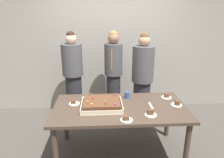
{
  "coord_description": "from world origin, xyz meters",
  "views": [
    {
      "loc": [
        -0.24,
        -2.5,
        2.0
      ],
      "look_at": [
        -0.1,
        0.15,
        1.1
      ],
      "focal_mm": 32.69,
      "sensor_mm": 36.0,
      "label": 1
    }
  ],
  "objects_px": {
    "plated_slice_far_right": "(74,103)",
    "plated_slice_near_right": "(89,97)",
    "plated_slice_near_left": "(167,96)",
    "person_serving_front": "(142,80)",
    "plated_slice_center_front": "(151,113)",
    "cake_server_utensil": "(151,106)",
    "sheet_cake": "(102,104)",
    "plated_slice_far_left": "(126,119)",
    "party_table": "(120,112)",
    "drink_cup_nearest": "(127,95)",
    "person_green_shirt_behind": "(113,74)",
    "person_striped_tie_right": "(73,77)",
    "plated_slice_center_back": "(177,104)"
  },
  "relations": [
    {
      "from": "plated_slice_far_right",
      "to": "plated_slice_near_right",
      "type": "bearing_deg",
      "value": 44.89
    },
    {
      "from": "plated_slice_near_left",
      "to": "person_serving_front",
      "type": "height_order",
      "value": "person_serving_front"
    },
    {
      "from": "plated_slice_center_front",
      "to": "person_serving_front",
      "type": "distance_m",
      "value": 1.08
    },
    {
      "from": "plated_slice_center_front",
      "to": "cake_server_utensil",
      "type": "xyz_separation_m",
      "value": [
        0.07,
        0.25,
        -0.02
      ]
    },
    {
      "from": "plated_slice_far_right",
      "to": "sheet_cake",
      "type": "bearing_deg",
      "value": -16.77
    },
    {
      "from": "plated_slice_near_right",
      "to": "plated_slice_far_left",
      "type": "height_order",
      "value": "plated_slice_near_right"
    },
    {
      "from": "party_table",
      "to": "sheet_cake",
      "type": "relative_size",
      "value": 3.28
    },
    {
      "from": "drink_cup_nearest",
      "to": "person_serving_front",
      "type": "distance_m",
      "value": 0.64
    },
    {
      "from": "drink_cup_nearest",
      "to": "person_green_shirt_behind",
      "type": "bearing_deg",
      "value": 101.02
    },
    {
      "from": "person_serving_front",
      "to": "plated_slice_center_front",
      "type": "bearing_deg",
      "value": 35.48
    },
    {
      "from": "plated_slice_far_right",
      "to": "plated_slice_far_left",
      "type": "bearing_deg",
      "value": -35.55
    },
    {
      "from": "plated_slice_far_left",
      "to": "person_green_shirt_behind",
      "type": "xyz_separation_m",
      "value": [
        -0.07,
        1.45,
        0.1
      ]
    },
    {
      "from": "party_table",
      "to": "drink_cup_nearest",
      "type": "relative_size",
      "value": 18.08
    },
    {
      "from": "sheet_cake",
      "to": "person_striped_tie_right",
      "type": "height_order",
      "value": "person_striped_tie_right"
    },
    {
      "from": "cake_server_utensil",
      "to": "person_green_shirt_behind",
      "type": "bearing_deg",
      "value": 112.42
    },
    {
      "from": "party_table",
      "to": "person_striped_tie_right",
      "type": "height_order",
      "value": "person_striped_tie_right"
    },
    {
      "from": "plated_slice_near_left",
      "to": "person_serving_front",
      "type": "distance_m",
      "value": 0.62
    },
    {
      "from": "plated_slice_near_right",
      "to": "plated_slice_far_left",
      "type": "relative_size",
      "value": 1.0
    },
    {
      "from": "plated_slice_far_right",
      "to": "person_serving_front",
      "type": "relative_size",
      "value": 0.09
    },
    {
      "from": "party_table",
      "to": "plated_slice_far_left",
      "type": "relative_size",
      "value": 12.05
    },
    {
      "from": "plated_slice_far_left",
      "to": "plated_slice_center_front",
      "type": "distance_m",
      "value": 0.34
    },
    {
      "from": "plated_slice_near_left",
      "to": "person_green_shirt_behind",
      "type": "relative_size",
      "value": 0.09
    },
    {
      "from": "plated_slice_center_back",
      "to": "sheet_cake",
      "type": "bearing_deg",
      "value": 179.56
    },
    {
      "from": "sheet_cake",
      "to": "plated_slice_far_left",
      "type": "height_order",
      "value": "sheet_cake"
    },
    {
      "from": "person_green_shirt_behind",
      "to": "person_striped_tie_right",
      "type": "xyz_separation_m",
      "value": [
        -0.73,
        -0.07,
        -0.01
      ]
    },
    {
      "from": "plated_slice_center_front",
      "to": "party_table",
      "type": "bearing_deg",
      "value": 144.8
    },
    {
      "from": "sheet_cake",
      "to": "person_serving_front",
      "type": "xyz_separation_m",
      "value": [
        0.71,
        0.82,
        0.05
      ]
    },
    {
      "from": "plated_slice_near_left",
      "to": "plated_slice_near_right",
      "type": "xyz_separation_m",
      "value": [
        -1.16,
        0.06,
        -0.0
      ]
    },
    {
      "from": "plated_slice_near_left",
      "to": "sheet_cake",
      "type": "bearing_deg",
      "value": -165.16
    },
    {
      "from": "plated_slice_far_left",
      "to": "plated_slice_near_left",
      "type": "bearing_deg",
      "value": 42.48
    },
    {
      "from": "sheet_cake",
      "to": "person_serving_front",
      "type": "height_order",
      "value": "person_serving_front"
    },
    {
      "from": "plated_slice_far_right",
      "to": "person_green_shirt_behind",
      "type": "distance_m",
      "value": 1.15
    },
    {
      "from": "sheet_cake",
      "to": "plated_slice_center_front",
      "type": "distance_m",
      "value": 0.66
    },
    {
      "from": "plated_slice_far_left",
      "to": "plated_slice_center_back",
      "type": "height_order",
      "value": "plated_slice_center_back"
    },
    {
      "from": "plated_slice_center_front",
      "to": "person_striped_tie_right",
      "type": "relative_size",
      "value": 0.09
    },
    {
      "from": "plated_slice_center_front",
      "to": "drink_cup_nearest",
      "type": "height_order",
      "value": "drink_cup_nearest"
    },
    {
      "from": "drink_cup_nearest",
      "to": "person_striped_tie_right",
      "type": "distance_m",
      "value": 1.15
    },
    {
      "from": "plated_slice_center_back",
      "to": "person_green_shirt_behind",
      "type": "xyz_separation_m",
      "value": [
        -0.81,
        1.09,
        0.1
      ]
    },
    {
      "from": "person_green_shirt_behind",
      "to": "person_striped_tie_right",
      "type": "bearing_deg",
      "value": -72.68
    },
    {
      "from": "sheet_cake",
      "to": "cake_server_utensil",
      "type": "distance_m",
      "value": 0.68
    },
    {
      "from": "cake_server_utensil",
      "to": "plated_slice_near_right",
      "type": "bearing_deg",
      "value": 159.34
    },
    {
      "from": "plated_slice_far_left",
      "to": "plated_slice_center_front",
      "type": "bearing_deg",
      "value": 19.25
    },
    {
      "from": "party_table",
      "to": "person_striped_tie_right",
      "type": "bearing_deg",
      "value": 126.53
    },
    {
      "from": "plated_slice_far_right",
      "to": "drink_cup_nearest",
      "type": "xyz_separation_m",
      "value": [
        0.77,
        0.16,
        0.03
      ]
    },
    {
      "from": "plated_slice_near_right",
      "to": "person_green_shirt_behind",
      "type": "distance_m",
      "value": 0.87
    },
    {
      "from": "plated_slice_center_front",
      "to": "plated_slice_center_back",
      "type": "bearing_deg",
      "value": 30.34
    },
    {
      "from": "party_table",
      "to": "person_green_shirt_behind",
      "type": "xyz_separation_m",
      "value": [
        -0.02,
        1.08,
        0.21
      ]
    },
    {
      "from": "plated_slice_far_right",
      "to": "plated_slice_center_back",
      "type": "height_order",
      "value": "plated_slice_center_back"
    },
    {
      "from": "plated_slice_near_left",
      "to": "plated_slice_far_left",
      "type": "height_order",
      "value": "plated_slice_near_left"
    },
    {
      "from": "plated_slice_center_front",
      "to": "person_green_shirt_behind",
      "type": "relative_size",
      "value": 0.09
    }
  ]
}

